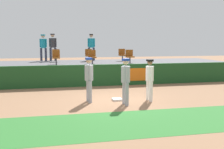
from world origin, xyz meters
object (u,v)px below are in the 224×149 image
Objects in this scene: seat_back_right at (122,54)px; seat_back_left at (56,55)px; spectator_hooded at (91,45)px; player_fielder_home at (150,77)px; spectator_casual at (53,45)px; player_coach_visitor at (126,78)px; seat_back_center at (89,55)px; seat_front_center at (92,56)px; seat_front_right at (130,56)px; spectator_capped at (43,46)px; seat_front_left at (56,56)px; player_runner_visitor at (89,76)px; first_base at (117,99)px.

seat_back_left is (-4.50, 0.00, 0.00)m from seat_back_right.
seat_back_left is at bearing 29.53° from spectator_hooded.
spectator_casual reaches higher than player_fielder_home.
player_coach_visitor is at bearing -71.84° from player_fielder_home.
seat_back_left is at bearing 180.00° from seat_back_center.
seat_front_center is 0.45× the size of spectator_casual.
seat_back_right is at bearing -179.04° from spectator_casual.
seat_front_right is at bearing 0.00° from seat_front_center.
player_coach_visitor is 9.83m from spectator_capped.
player_coach_visitor is at bearing 127.47° from spectator_capped.
seat_back_center is (2.17, -0.00, -0.00)m from seat_back_left.
spectator_hooded is (-1.28, 8.43, 1.20)m from player_fielder_home.
seat_back_center is 0.45× the size of spectator_hooded.
spectator_casual reaches higher than player_coach_visitor.
seat_back_center is (-2.33, 0.00, 0.00)m from seat_back_right.
seat_front_left is 1.00× the size of seat_front_center.
spectator_hooded is (2.50, 2.70, 0.61)m from seat_front_left.
player_coach_visitor is 2.21× the size of seat_back_center.
seat_back_left is (-1.22, 7.19, 0.54)m from player_runner_visitor.
seat_front_center is (2.14, -1.80, -0.00)m from seat_back_left.
player_coach_visitor is at bearing -80.70° from first_base.
spectator_casual is (-4.71, 2.94, 0.62)m from seat_front_right.
spectator_capped is 0.97× the size of spectator_casual.
spectator_casual reaches higher than seat_front_right.
player_fielder_home is 9.60m from spectator_casual.
spectator_casual reaches higher than spectator_hooded.
seat_back_left is at bearing -165.70° from player_coach_visitor.
player_coach_visitor reaches higher than first_base.
player_runner_visitor is 7.27m from seat_back_center.
player_fielder_home is (1.33, -0.38, 0.98)m from first_base.
seat_front_left and seat_back_center have the same top height.
seat_front_right is (0.03, -1.80, 0.00)m from seat_back_right.
player_runner_visitor reaches higher than first_base.
spectator_capped is (-0.83, 1.14, 0.59)m from seat_back_left.
seat_back_center is (0.95, 7.19, 0.54)m from player_runner_visitor.
spectator_hooded is 1.02× the size of spectator_capped.
spectator_hooded is at bearing 47.24° from seat_front_left.
spectator_hooded is 3.31m from spectator_capped.
spectator_hooded is (-0.09, 8.91, 1.15)m from player_coach_visitor.
seat_back_left is at bearing -176.32° from player_runner_visitor.
spectator_capped is (-3.40, 9.16, 1.12)m from player_coach_visitor.
player_coach_visitor is 9.63m from spectator_casual.
spectator_hooded is (-2.02, 0.90, 0.61)m from seat_back_right.
player_runner_visitor is 8.65m from spectator_capped.
player_coach_visitor reaches higher than player_fielder_home.
first_base is 1.70m from player_fielder_home.
seat_front_right reaches higher than player_fielder_home.
seat_back_center is at bearing -0.00° from seat_back_left.
seat_back_right reaches higher than first_base.
seat_back_center is at bearing -172.21° from player_fielder_home.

